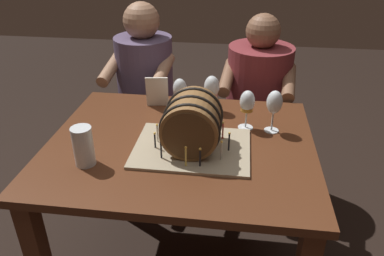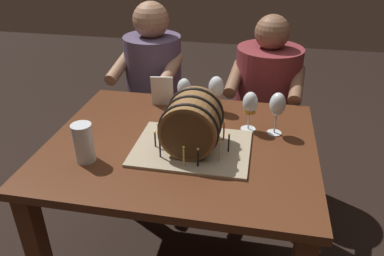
{
  "view_description": "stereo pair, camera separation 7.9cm",
  "coord_description": "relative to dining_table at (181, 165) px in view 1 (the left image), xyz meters",
  "views": [
    {
      "loc": [
        0.23,
        -1.36,
        1.57
      ],
      "look_at": [
        0.06,
        -0.05,
        0.84
      ],
      "focal_mm": 35.35,
      "sensor_mm": 36.0,
      "label": 1
    },
    {
      "loc": [
        0.31,
        -1.35,
        1.57
      ],
      "look_at": [
        0.06,
        -0.05,
        0.84
      ],
      "focal_mm": 35.35,
      "sensor_mm": 36.0,
      "label": 2
    }
  ],
  "objects": [
    {
      "name": "person_seated_right",
      "position": [
        0.35,
        0.77,
        -0.08
      ],
      "size": [
        0.44,
        0.51,
        1.12
      ],
      "color": "#4C1B1E",
      "rests_on": "ground"
    },
    {
      "name": "wine_glass_rose",
      "position": [
        0.1,
        0.32,
        0.24
      ],
      "size": [
        0.07,
        0.07,
        0.18
      ],
      "color": "white",
      "rests_on": "dining_table"
    },
    {
      "name": "wine_glass_amber",
      "position": [
        0.27,
        0.16,
        0.24
      ],
      "size": [
        0.07,
        0.07,
        0.18
      ],
      "color": "white",
      "rests_on": "dining_table"
    },
    {
      "name": "barrel_cake",
      "position": [
        0.06,
        -0.05,
        0.23
      ],
      "size": [
        0.47,
        0.36,
        0.24
      ],
      "color": "tan",
      "rests_on": "dining_table"
    },
    {
      "name": "dining_table",
      "position": [
        0.0,
        0.0,
        0.0
      ],
      "size": [
        1.13,
        0.92,
        0.74
      ],
      "color": "#562D19",
      "rests_on": "ground"
    },
    {
      "name": "wine_glass_empty",
      "position": [
        0.39,
        0.15,
        0.26
      ],
      "size": [
        0.07,
        0.07,
        0.19
      ],
      "color": "white",
      "rests_on": "dining_table"
    },
    {
      "name": "beer_pint",
      "position": [
        -0.34,
        -0.21,
        0.19
      ],
      "size": [
        0.08,
        0.08,
        0.16
      ],
      "color": "white",
      "rests_on": "dining_table"
    },
    {
      "name": "wine_glass_white",
      "position": [
        -0.05,
        0.29,
        0.23
      ],
      "size": [
        0.07,
        0.07,
        0.17
      ],
      "color": "white",
      "rests_on": "dining_table"
    },
    {
      "name": "person_seated_left",
      "position": [
        -0.35,
        0.77,
        -0.08
      ],
      "size": [
        0.4,
        0.49,
        1.17
      ],
      "color": "#372D40",
      "rests_on": "ground"
    },
    {
      "name": "menu_card",
      "position": [
        -0.17,
        0.33,
        0.2
      ],
      "size": [
        0.11,
        0.05,
        0.16
      ],
      "primitive_type": "cube",
      "rotation": [
        0.14,
        0.0,
        0.15
      ],
      "color": "silver",
      "rests_on": "dining_table"
    }
  ]
}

